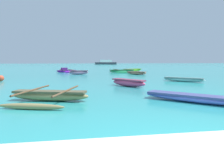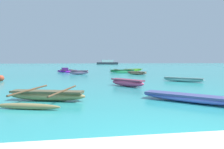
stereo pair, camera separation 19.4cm
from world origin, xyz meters
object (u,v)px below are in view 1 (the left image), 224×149
at_px(moored_boat_1, 79,72).
at_px(moored_boat_7, 122,71).
at_px(moored_boat_0, 137,73).
at_px(moored_boat_6, 66,71).
at_px(moored_boat_3, 128,82).
at_px(distant_ferry, 106,63).
at_px(mooring_buoy_0, 1,78).
at_px(moored_boat_4, 197,98).
at_px(moored_boat_2, 133,70).
at_px(moored_boat_5, 184,79).
at_px(moored_boat_8, 50,96).

relative_size(moored_boat_1, moored_boat_7, 0.65).
height_order(moored_boat_0, moored_boat_6, moored_boat_6).
relative_size(moored_boat_3, distant_ferry, 0.24).
bearing_deg(mooring_buoy_0, moored_boat_6, 70.09).
bearing_deg(moored_boat_3, distant_ferry, 135.78).
bearing_deg(moored_boat_4, distant_ferry, 128.30).
bearing_deg(mooring_buoy_0, moored_boat_3, -27.29).
distance_m(moored_boat_1, moored_boat_3, 11.50).
bearing_deg(mooring_buoy_0, moored_boat_2, 42.23).
height_order(moored_boat_0, mooring_buoy_0, mooring_buoy_0).
bearing_deg(moored_boat_6, moored_boat_5, -75.00).
distance_m(moored_boat_4, moored_boat_6, 21.76).
bearing_deg(moored_boat_6, moored_boat_4, -92.80).
relative_size(moored_boat_2, moored_boat_8, 0.94).
bearing_deg(moored_boat_4, moored_boat_0, 125.44).
height_order(moored_boat_6, moored_boat_7, moored_boat_6).
bearing_deg(distant_ferry, moored_boat_7, -95.20).
relative_size(moored_boat_0, distant_ferry, 0.25).
bearing_deg(moored_boat_8, moored_boat_4, 3.11).
distance_m(moored_boat_4, moored_boat_8, 5.56).
bearing_deg(moored_boat_3, moored_boat_0, 123.26).
bearing_deg(moored_boat_3, moored_boat_4, -22.42).
height_order(moored_boat_2, moored_boat_3, moored_boat_3).
height_order(moored_boat_1, mooring_buoy_0, moored_boat_1).
relative_size(moored_boat_0, moored_boat_5, 0.89).
bearing_deg(moored_boat_0, moored_boat_1, -153.10).
relative_size(moored_boat_2, moored_boat_5, 1.29).
xyz_separation_m(moored_boat_0, moored_boat_8, (-7.46, -13.93, 0.01)).
relative_size(moored_boat_0, mooring_buoy_0, 5.13).
bearing_deg(moored_boat_0, moored_boat_8, -83.04).
distance_m(moored_boat_1, distant_ferry, 64.96).
bearing_deg(moored_boat_7, moored_boat_1, -153.85).
relative_size(moored_boat_0, moored_boat_2, 0.69).
height_order(moored_boat_7, mooring_buoy_0, mooring_buoy_0).
distance_m(moored_boat_0, distant_ferry, 65.10).
relative_size(moored_boat_3, moored_boat_4, 0.65).
relative_size(moored_boat_4, moored_boat_6, 1.01).
bearing_deg(moored_boat_5, moored_boat_7, 141.34).
bearing_deg(moored_boat_1, moored_boat_2, 25.67).
distance_m(moored_boat_3, distant_ferry, 75.51).
xyz_separation_m(moored_boat_4, distant_ferry, (6.71, 80.05, 0.66)).
bearing_deg(moored_boat_1, moored_boat_7, 18.83).
xyz_separation_m(moored_boat_4, moored_boat_6, (-6.15, 20.87, 0.05)).
distance_m(moored_boat_2, moored_boat_7, 3.40).
bearing_deg(mooring_buoy_0, distant_ferry, 76.47).
relative_size(moored_boat_3, moored_boat_8, 0.64).
relative_size(moored_boat_7, distant_ferry, 0.38).
height_order(moored_boat_3, moored_boat_6, moored_boat_6).
relative_size(moored_boat_0, moored_boat_6, 0.67).
xyz_separation_m(moored_boat_8, distant_ferry, (12.14, 78.86, 0.63)).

